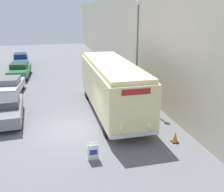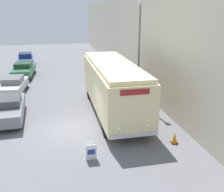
{
  "view_description": "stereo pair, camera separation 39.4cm",
  "coord_description": "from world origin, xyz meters",
  "px_view_note": "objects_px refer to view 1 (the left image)",
  "views": [
    {
      "loc": [
        -0.96,
        -14.09,
        6.69
      ],
      "look_at": [
        2.45,
        -0.37,
        1.98
      ],
      "focal_mm": 42.0,
      "sensor_mm": 36.0,
      "label": 1
    },
    {
      "loc": [
        -0.58,
        -14.18,
        6.69
      ],
      "look_at": [
        2.45,
        -0.37,
        1.98
      ],
      "focal_mm": 42.0,
      "sensor_mm": 36.0,
      "label": 2
    }
  ],
  "objects_px": {
    "parked_car_far": "(19,70)",
    "parked_car_distant": "(21,59)",
    "traffic_cone": "(175,137)",
    "streetlamp": "(137,39)",
    "vintage_bus": "(112,85)",
    "parked_car_mid": "(10,86)",
    "sign_board": "(93,152)",
    "parked_car_near": "(7,109)"
  },
  "relations": [
    {
      "from": "parked_car_mid",
      "to": "parked_car_distant",
      "type": "height_order",
      "value": "parked_car_distant"
    },
    {
      "from": "parked_car_far",
      "to": "parked_car_near",
      "type": "bearing_deg",
      "value": -85.69
    },
    {
      "from": "traffic_cone",
      "to": "sign_board",
      "type": "bearing_deg",
      "value": -172.01
    },
    {
      "from": "parked_car_mid",
      "to": "parked_car_distant",
      "type": "distance_m",
      "value": 11.9
    },
    {
      "from": "parked_car_near",
      "to": "traffic_cone",
      "type": "xyz_separation_m",
      "value": [
        8.91,
        -5.19,
        -0.46
      ]
    },
    {
      "from": "streetlamp",
      "to": "parked_car_mid",
      "type": "relative_size",
      "value": 1.66
    },
    {
      "from": "streetlamp",
      "to": "parked_car_mid",
      "type": "bearing_deg",
      "value": 155.23
    },
    {
      "from": "sign_board",
      "to": "parked_car_mid",
      "type": "distance_m",
      "value": 12.41
    },
    {
      "from": "streetlamp",
      "to": "vintage_bus",
      "type": "bearing_deg",
      "value": -145.02
    },
    {
      "from": "streetlamp",
      "to": "parked_car_distant",
      "type": "distance_m",
      "value": 19.15
    },
    {
      "from": "vintage_bus",
      "to": "parked_car_mid",
      "type": "height_order",
      "value": "vintage_bus"
    },
    {
      "from": "vintage_bus",
      "to": "streetlamp",
      "type": "bearing_deg",
      "value": 34.98
    },
    {
      "from": "parked_car_near",
      "to": "parked_car_distant",
      "type": "bearing_deg",
      "value": 89.11
    },
    {
      "from": "streetlamp",
      "to": "parked_car_distant",
      "type": "xyz_separation_m",
      "value": [
        -9.42,
        16.22,
        -3.89
      ]
    },
    {
      "from": "parked_car_distant",
      "to": "traffic_cone",
      "type": "relative_size",
      "value": 7.87
    },
    {
      "from": "parked_car_mid",
      "to": "parked_car_near",
      "type": "bearing_deg",
      "value": -80.04
    },
    {
      "from": "sign_board",
      "to": "parked_car_near",
      "type": "distance_m",
      "value": 7.33
    },
    {
      "from": "parked_car_distant",
      "to": "traffic_cone",
      "type": "bearing_deg",
      "value": -71.01
    },
    {
      "from": "sign_board",
      "to": "traffic_cone",
      "type": "relative_size",
      "value": 1.42
    },
    {
      "from": "streetlamp",
      "to": "parked_car_mid",
      "type": "height_order",
      "value": "streetlamp"
    },
    {
      "from": "parked_car_mid",
      "to": "parked_car_far",
      "type": "distance_m",
      "value": 5.88
    },
    {
      "from": "sign_board",
      "to": "streetlamp",
      "type": "height_order",
      "value": "streetlamp"
    },
    {
      "from": "streetlamp",
      "to": "traffic_cone",
      "type": "bearing_deg",
      "value": -90.25
    },
    {
      "from": "streetlamp",
      "to": "parked_car_far",
      "type": "bearing_deg",
      "value": 131.73
    },
    {
      "from": "parked_car_far",
      "to": "parked_car_distant",
      "type": "xyz_separation_m",
      "value": [
        -0.32,
        6.02,
        0.02
      ]
    },
    {
      "from": "parked_car_far",
      "to": "vintage_bus",
      "type": "bearing_deg",
      "value": -56.13
    },
    {
      "from": "vintage_bus",
      "to": "sign_board",
      "type": "bearing_deg",
      "value": -112.45
    },
    {
      "from": "traffic_cone",
      "to": "parked_car_far",
      "type": "bearing_deg",
      "value": 118.56
    },
    {
      "from": "parked_car_near",
      "to": "parked_car_distant",
      "type": "xyz_separation_m",
      "value": [
        -0.48,
        17.49,
        0.03
      ]
    },
    {
      "from": "streetlamp",
      "to": "parked_car_near",
      "type": "distance_m",
      "value": 9.84
    },
    {
      "from": "streetlamp",
      "to": "parked_car_far",
      "type": "xyz_separation_m",
      "value": [
        -9.1,
        10.2,
        -3.91
      ]
    },
    {
      "from": "vintage_bus",
      "to": "traffic_cone",
      "type": "bearing_deg",
      "value": -65.94
    },
    {
      "from": "vintage_bus",
      "to": "parked_car_far",
      "type": "relative_size",
      "value": 2.0
    },
    {
      "from": "vintage_bus",
      "to": "parked_car_mid",
      "type": "xyz_separation_m",
      "value": [
        -7.15,
        5.88,
        -1.22
      ]
    },
    {
      "from": "parked_car_near",
      "to": "parked_car_far",
      "type": "bearing_deg",
      "value": 88.33
    },
    {
      "from": "vintage_bus",
      "to": "parked_car_near",
      "type": "height_order",
      "value": "vintage_bus"
    },
    {
      "from": "vintage_bus",
      "to": "streetlamp",
      "type": "height_order",
      "value": "streetlamp"
    },
    {
      "from": "parked_car_near",
      "to": "parked_car_mid",
      "type": "relative_size",
      "value": 1.05
    },
    {
      "from": "traffic_cone",
      "to": "parked_car_near",
      "type": "bearing_deg",
      "value": 149.78
    },
    {
      "from": "parked_car_distant",
      "to": "traffic_cone",
      "type": "xyz_separation_m",
      "value": [
        9.39,
        -22.68,
        -0.49
      ]
    },
    {
      "from": "vintage_bus",
      "to": "sign_board",
      "type": "distance_m",
      "value": 6.18
    },
    {
      "from": "parked_car_near",
      "to": "parked_car_mid",
      "type": "height_order",
      "value": "parked_car_near"
    }
  ]
}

